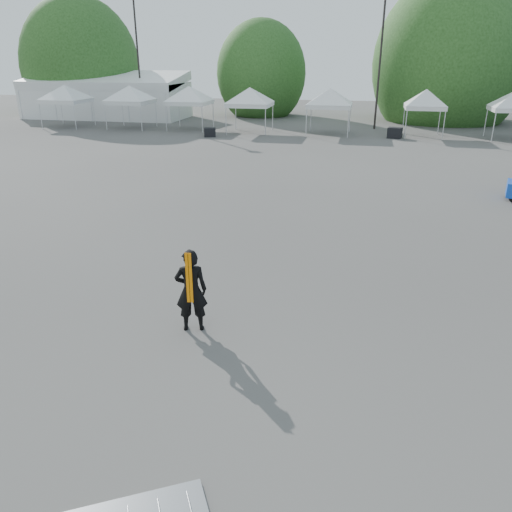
# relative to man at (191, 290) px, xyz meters

# --- Properties ---
(ground) EXTENTS (120.00, 120.00, 0.00)m
(ground) POSITION_rel_man_xyz_m (1.06, 1.57, -0.92)
(ground) COLOR #474442
(ground) RESTS_ON ground
(marquee) EXTENTS (15.00, 6.25, 4.23)m
(marquee) POSITION_rel_man_xyz_m (-20.94, 36.57, 1.05)
(marquee) COLOR white
(marquee) RESTS_ON ground
(light_pole_west) EXTENTS (0.60, 0.25, 10.30)m
(light_pole_west) POSITION_rel_man_xyz_m (-16.94, 35.57, 4.85)
(light_pole_west) COLOR black
(light_pole_west) RESTS_ON ground
(light_pole_east) EXTENTS (0.60, 0.25, 9.80)m
(light_pole_east) POSITION_rel_man_xyz_m (4.06, 33.57, 4.59)
(light_pole_east) COLOR black
(light_pole_east) RESTS_ON ground
(tree_far_w) EXTENTS (4.80, 4.80, 7.30)m
(tree_far_w) POSITION_rel_man_xyz_m (-24.94, 39.57, 3.61)
(tree_far_w) COLOR #382314
(tree_far_w) RESTS_ON ground
(tree_mid_w) EXTENTS (4.16, 4.16, 6.33)m
(tree_mid_w) POSITION_rel_man_xyz_m (-6.94, 41.57, 3.01)
(tree_mid_w) COLOR #382314
(tree_mid_w) RESTS_ON ground
(tree_mid_e) EXTENTS (5.12, 5.12, 7.79)m
(tree_mid_e) POSITION_rel_man_xyz_m (10.06, 40.57, 3.92)
(tree_mid_e) COLOR #382314
(tree_mid_e) RESTS_ON ground
(tent_a) EXTENTS (4.60, 4.60, 3.88)m
(tent_a) POSITION_rel_man_xyz_m (-20.94, 29.71, 2.14)
(tent_a) COLOR silver
(tent_a) RESTS_ON ground
(tent_b) EXTENTS (4.54, 4.54, 3.88)m
(tent_b) POSITION_rel_man_xyz_m (-15.34, 29.91, 2.14)
(tent_b) COLOR silver
(tent_b) RESTS_ON ground
(tent_c) EXTENTS (4.46, 4.46, 3.88)m
(tent_c) POSITION_rel_man_xyz_m (-10.45, 30.27, 2.14)
(tent_c) COLOR silver
(tent_c) RESTS_ON ground
(tent_d) EXTENTS (4.53, 4.53, 3.88)m
(tent_d) POSITION_rel_man_xyz_m (-5.39, 29.56, 2.14)
(tent_d) COLOR silver
(tent_d) RESTS_ON ground
(tent_e) EXTENTS (4.55, 4.55, 3.88)m
(tent_e) POSITION_rel_man_xyz_m (0.62, 29.80, 2.14)
(tent_e) COLOR silver
(tent_e) RESTS_ON ground
(tent_f) EXTENTS (3.92, 3.92, 3.88)m
(tent_f) POSITION_rel_man_xyz_m (7.42, 30.10, 2.13)
(tent_f) COLOR silver
(tent_f) RESTS_ON ground
(man) EXTENTS (0.77, 0.62, 1.84)m
(man) POSITION_rel_man_xyz_m (0.00, 0.00, 0.00)
(man) COLOR black
(man) RESTS_ON ground
(crate_west) EXTENTS (0.97, 0.84, 0.64)m
(crate_west) POSITION_rel_man_xyz_m (-7.77, 26.77, -0.60)
(crate_west) COLOR black
(crate_west) RESTS_ON ground
(crate_mid) EXTENTS (1.10, 0.94, 0.75)m
(crate_mid) POSITION_rel_man_xyz_m (5.44, 28.87, -0.55)
(crate_mid) COLOR black
(crate_mid) RESTS_ON ground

